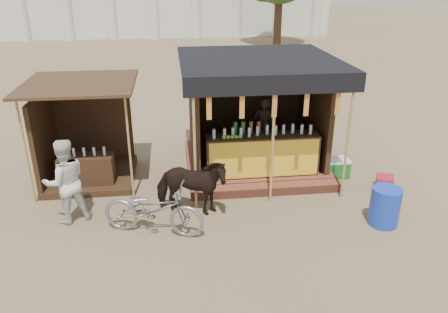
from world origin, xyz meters
TOP-DOWN VIEW (x-y plane):
  - ground at (0.00, 0.00)m, footprint 120.00×120.00m
  - main_stall at (1.01, 3.36)m, footprint 3.60×3.61m
  - secondary_stall at (-3.17, 3.24)m, footprint 2.40×2.40m
  - cow at (-0.72, 1.24)m, footprint 1.59×0.99m
  - motorbike at (-1.45, 0.64)m, footprint 2.07×1.24m
  - bystander at (-3.13, 1.31)m, footprint 1.03×0.93m
  - blue_barrel at (3.01, 0.41)m, footprint 0.61×0.61m
  - red_crate at (3.71, 1.80)m, footprint 0.51×0.53m
  - cooler at (2.83, 2.60)m, footprint 0.65×0.45m

SIDE VIEW (x-z plane):
  - ground at x=0.00m, z-range 0.00..0.00m
  - red_crate at x=3.71m, z-range 0.00..0.32m
  - cooler at x=2.83m, z-range 0.00..0.46m
  - blue_barrel at x=3.01m, z-range 0.00..0.78m
  - motorbike at x=-1.45m, z-range 0.00..1.03m
  - cow at x=-0.72m, z-range 0.00..1.25m
  - secondary_stall at x=-3.17m, z-range -0.34..2.04m
  - bystander at x=-3.13m, z-range 0.00..1.73m
  - main_stall at x=1.01m, z-range -0.37..2.41m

